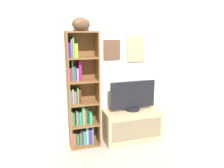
# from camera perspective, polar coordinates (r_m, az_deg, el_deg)

# --- Properties ---
(back_wall) EXTENTS (4.80, 0.08, 2.36)m
(back_wall) POSITION_cam_1_polar(r_m,az_deg,el_deg) (3.44, 2.32, 5.41)
(back_wall) COLOR silver
(back_wall) RESTS_ON ground
(bookshelf) EXTENTS (0.43, 0.26, 1.65)m
(bookshelf) POSITION_cam_1_polar(r_m,az_deg,el_deg) (3.25, -7.80, -3.41)
(bookshelf) COLOR brown
(bookshelf) RESTS_ON ground
(football) EXTENTS (0.33, 0.31, 0.18)m
(football) POSITION_cam_1_polar(r_m,az_deg,el_deg) (3.08, -7.76, 14.71)
(football) COLOR brown
(football) RESTS_ON bookshelf
(tv_stand) EXTENTS (0.86, 0.37, 0.49)m
(tv_stand) POSITION_cam_1_polar(r_m,az_deg,el_deg) (3.55, 5.09, -10.22)
(tv_stand) COLOR tan
(tv_stand) RESTS_ON ground
(television) EXTENTS (0.69, 0.22, 0.44)m
(television) POSITION_cam_1_polar(r_m,az_deg,el_deg) (3.38, 5.25, -3.07)
(television) COLOR black
(television) RESTS_ON tv_stand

